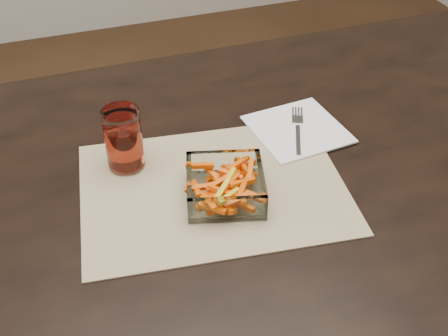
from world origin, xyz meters
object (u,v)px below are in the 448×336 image
(glass_bowl, at_px, (225,187))
(tumbler, at_px, (124,141))
(fork, at_px, (298,128))
(dining_table, at_px, (258,200))

(glass_bowl, xyz_separation_m, tumbler, (-0.14, 0.14, 0.03))
(tumbler, xyz_separation_m, fork, (0.34, -0.00, -0.05))
(dining_table, relative_size, tumbler, 13.81)
(dining_table, height_order, tumbler, tumbler)
(fork, bearing_deg, glass_bowl, -121.94)
(fork, bearing_deg, tumbler, -156.76)
(glass_bowl, bearing_deg, fork, 34.12)
(dining_table, bearing_deg, tumbler, 162.29)
(tumbler, relative_size, fork, 0.76)
(dining_table, xyz_separation_m, fork, (0.11, 0.07, 0.10))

